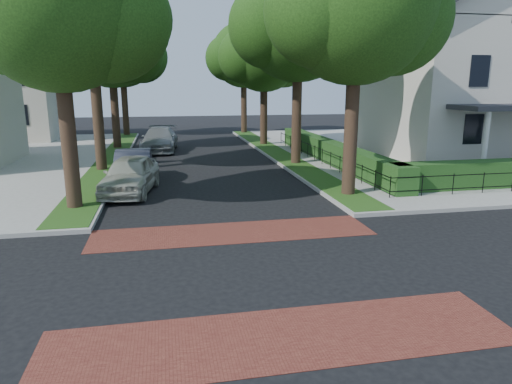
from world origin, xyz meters
TOP-DOWN VIEW (x-y plane):
  - ground at (0.00, 0.00)m, footprint 120.00×120.00m
  - sidewalk_ne at (19.50, 19.00)m, footprint 30.00×30.00m
  - crosswalk_far at (0.00, 3.20)m, footprint 9.00×2.20m
  - crosswalk_near at (0.00, -3.20)m, footprint 9.00×2.20m
  - grass_strip_ne at (5.40, 19.10)m, footprint 1.60×29.80m
  - grass_strip_nw at (-5.40, 19.10)m, footprint 1.60×29.80m
  - tree_right_near at (5.60, 7.24)m, footprint 7.75×6.67m
  - tree_right_mid at (5.61, 15.25)m, footprint 8.25×7.09m
  - tree_right_far at (5.60, 24.22)m, footprint 7.25×6.23m
  - tree_right_back at (5.60, 33.23)m, footprint 7.50×6.45m
  - tree_left_near at (-5.40, 7.23)m, footprint 7.50×6.45m
  - tree_left_mid at (-5.39, 15.24)m, footprint 8.00×6.88m
  - tree_left_far at (-5.40, 24.22)m, footprint 7.00×6.02m
  - tree_left_back at (-5.40, 33.24)m, footprint 7.75×6.66m
  - hedge_main_road at (7.70, 15.00)m, footprint 1.00×18.00m
  - fence_main_road at (6.90, 15.00)m, footprint 0.06×18.00m
  - house_victorian at (17.51, 15.92)m, footprint 13.00×13.05m
  - parked_car_front at (-3.60, 9.54)m, footprint 2.72×5.11m
  - parked_car_middle at (-3.60, 11.82)m, footprint 1.69×4.81m
  - parked_car_rear at (-2.43, 22.65)m, footprint 2.84×5.95m

SIDE VIEW (x-z plane):
  - ground at x=0.00m, z-range 0.00..0.00m
  - crosswalk_far at x=0.00m, z-range 0.00..0.01m
  - crosswalk_near at x=0.00m, z-range 0.00..0.01m
  - sidewalk_ne at x=19.50m, z-range 0.00..0.15m
  - grass_strip_ne at x=5.40m, z-range 0.15..0.17m
  - grass_strip_nw at x=-5.40m, z-range 0.15..0.17m
  - fence_main_road at x=6.90m, z-range 0.15..1.05m
  - hedge_main_road at x=7.70m, z-range 0.15..1.35m
  - parked_car_middle at x=-3.60m, z-range 0.00..1.58m
  - parked_car_front at x=-3.60m, z-range 0.00..1.65m
  - parked_car_rear at x=-2.43m, z-range 0.00..1.67m
  - house_victorian at x=17.51m, z-range -0.22..12.26m
  - tree_right_far at x=5.60m, z-range 2.04..11.78m
  - tree_left_far at x=-5.40m, z-range 2.19..12.05m
  - tree_right_back at x=5.60m, z-range 2.17..12.37m
  - tree_left_near at x=-5.40m, z-range 2.17..12.37m
  - tree_left_back at x=-5.40m, z-range 2.19..12.63m
  - tree_right_near at x=5.60m, z-range 2.30..12.96m
  - tree_right_mid at x=5.61m, z-range 2.38..13.60m
  - tree_left_mid at x=-5.39m, z-range 2.60..14.08m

